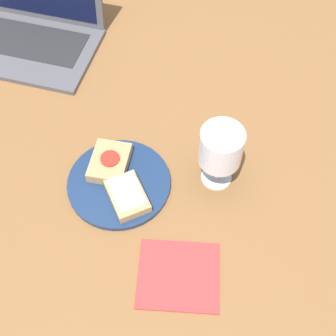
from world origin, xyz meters
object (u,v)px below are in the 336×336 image
at_px(sandwich_with_cheese, 127,195).
at_px(wine_glass, 221,150).
at_px(sandwich_with_tomato, 110,162).
at_px(laptop, 31,23).
at_px(napkin, 179,275).
at_px(plate, 119,183).

bearing_deg(sandwich_with_cheese, wine_glass, 32.83).
relative_size(sandwich_with_tomato, laptop, 0.30).
bearing_deg(napkin, wine_glass, 84.36).
height_order(plate, laptop, laptop).
bearing_deg(plate, laptop, 133.90).
relative_size(sandwich_with_tomato, napkin, 0.68).
xyz_separation_m(sandwich_with_tomato, napkin, (0.20, -0.19, -0.02)).
distance_m(plate, laptop, 0.51).
height_order(sandwich_with_cheese, laptop, laptop).
relative_size(wine_glass, laptop, 0.43).
height_order(sandwich_with_cheese, napkin, sandwich_with_cheese).
distance_m(sandwich_with_tomato, laptop, 0.47).
height_order(plate, sandwich_with_tomato, sandwich_with_tomato).
bearing_deg(sandwich_with_cheese, sandwich_with_tomato, 131.97).
height_order(laptop, napkin, laptop).
height_order(wine_glass, napkin, wine_glass).
bearing_deg(sandwich_with_tomato, napkin, -43.94).
distance_m(laptop, napkin, 0.74).
bearing_deg(napkin, plate, 136.84).
height_order(sandwich_with_cheese, wine_glass, wine_glass).
bearing_deg(sandwich_with_cheese, laptop, 133.74).
bearing_deg(laptop, sandwich_with_cheese, -46.26).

